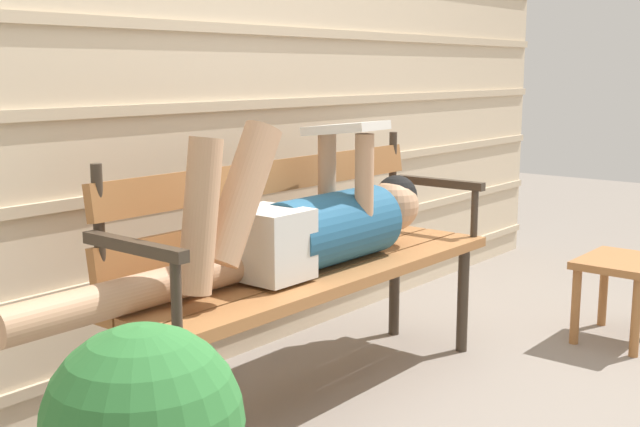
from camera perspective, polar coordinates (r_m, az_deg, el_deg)
ground_plane at (r=2.72m, az=3.07°, el=-13.63°), size 12.00×12.00×0.00m
house_siding at (r=2.95m, az=-7.92°, el=10.26°), size 5.06×0.08×2.21m
park_bench at (r=2.71m, az=-1.05°, el=-2.76°), size 1.56×0.43×0.85m
reclining_person at (r=2.59m, az=-1.05°, el=-0.84°), size 1.64×0.26×0.51m
footstool at (r=3.49m, az=20.59°, el=-4.14°), size 0.39×0.30×0.34m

